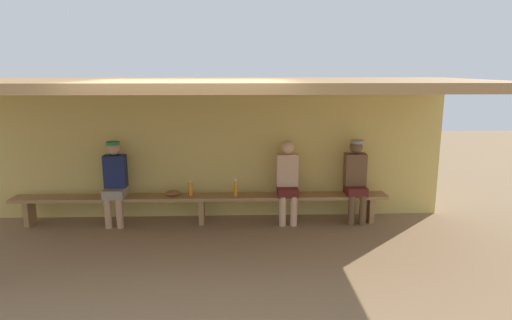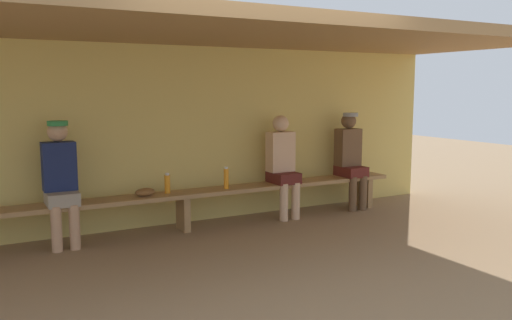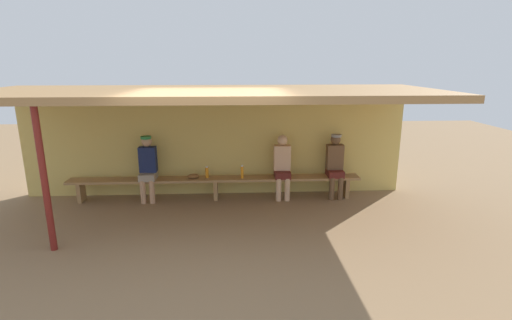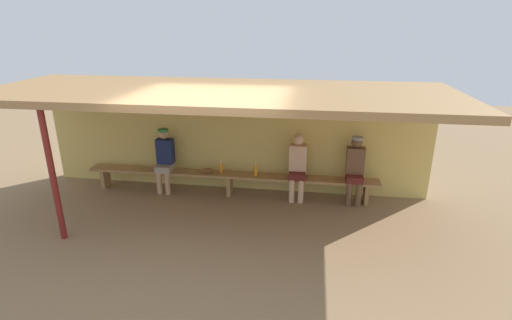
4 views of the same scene
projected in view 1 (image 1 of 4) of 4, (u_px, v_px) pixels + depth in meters
The scene contains 10 objects.
ground_plane at pixel (192, 264), 5.74m from camera, with size 24.00×24.00×0.00m, color #8C6D4C.
back_wall at pixel (203, 151), 7.47m from camera, with size 8.00×0.20×2.20m, color #D8BC60.
dugout_roof at pixel (193, 84), 5.96m from camera, with size 8.00×2.80×0.12m, color #9E7547.
bench at pixel (202, 200), 7.18m from camera, with size 6.00×0.36×0.46m.
player_with_sunglasses at pixel (115, 179), 7.06m from camera, with size 0.34×0.42×1.34m.
player_in_red at pixel (356, 177), 7.19m from camera, with size 0.34×0.42×1.34m.
player_in_blue at pixel (287, 179), 7.16m from camera, with size 0.34×0.42×1.34m.
water_bottle_clear at pixel (191, 188), 7.17m from camera, with size 0.07×0.07×0.24m.
water_bottle_orange at pixel (236, 188), 7.12m from camera, with size 0.06×0.06×0.27m.
baseball_glove_worn at pixel (173, 193), 7.14m from camera, with size 0.24×0.17×0.09m, color brown.
Camera 1 is at (0.64, -5.37, 2.48)m, focal length 31.25 mm.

